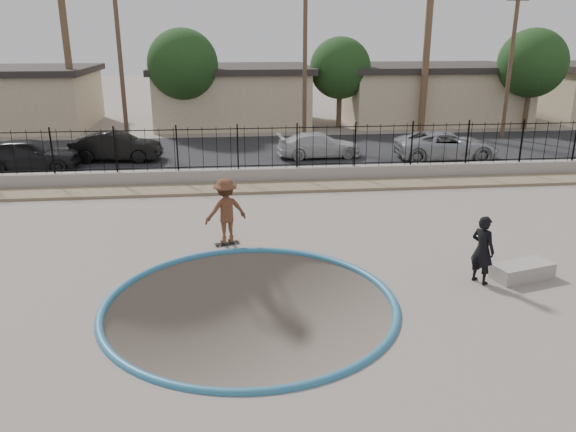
{
  "coord_description": "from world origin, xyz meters",
  "views": [
    {
      "loc": [
        -0.39,
        -12.96,
        6.17
      ],
      "look_at": [
        1.22,
        2.0,
        1.18
      ],
      "focal_mm": 35.0,
      "sensor_mm": 36.0,
      "label": 1
    }
  ],
  "objects_px": {
    "car_a": "(30,154)",
    "car_d": "(446,145)",
    "skateboard": "(227,243)",
    "concrete_ledge": "(522,271)",
    "videographer": "(482,250)",
    "car_c": "(319,145)",
    "car_b": "(116,147)",
    "skater": "(226,214)"
  },
  "relations": [
    {
      "from": "concrete_ledge",
      "to": "car_c",
      "type": "distance_m",
      "value": 15.31
    },
    {
      "from": "videographer",
      "to": "car_c",
      "type": "relative_size",
      "value": 0.42
    },
    {
      "from": "concrete_ledge",
      "to": "car_a",
      "type": "xyz_separation_m",
      "value": [
        -16.6,
        13.63,
        0.58
      ]
    },
    {
      "from": "skateboard",
      "to": "car_d",
      "type": "distance_m",
      "value": 15.22
    },
    {
      "from": "skateboard",
      "to": "car_d",
      "type": "bearing_deg",
      "value": 25.83
    },
    {
      "from": "car_b",
      "to": "skater",
      "type": "bearing_deg",
      "value": -151.34
    },
    {
      "from": "skater",
      "to": "skateboard",
      "type": "relative_size",
      "value": 2.6
    },
    {
      "from": "car_b",
      "to": "car_c",
      "type": "distance_m",
      "value": 10.05
    },
    {
      "from": "skateboard",
      "to": "car_d",
      "type": "relative_size",
      "value": 0.15
    },
    {
      "from": "skateboard",
      "to": "concrete_ledge",
      "type": "distance_m",
      "value": 8.33
    },
    {
      "from": "car_a",
      "to": "car_d",
      "type": "distance_m",
      "value": 19.84
    },
    {
      "from": "skateboard",
      "to": "car_b",
      "type": "distance_m",
      "value": 13.15
    },
    {
      "from": "concrete_ledge",
      "to": "car_a",
      "type": "distance_m",
      "value": 21.49
    },
    {
      "from": "car_d",
      "to": "videographer",
      "type": "bearing_deg",
      "value": 163.56
    },
    {
      "from": "car_a",
      "to": "car_d",
      "type": "relative_size",
      "value": 0.87
    },
    {
      "from": "videographer",
      "to": "car_c",
      "type": "bearing_deg",
      "value": -23.71
    },
    {
      "from": "car_c",
      "to": "concrete_ledge",
      "type": "bearing_deg",
      "value": -173.0
    },
    {
      "from": "car_b",
      "to": "car_d",
      "type": "height_order",
      "value": "car_b"
    },
    {
      "from": "car_b",
      "to": "videographer",
      "type": "bearing_deg",
      "value": -137.81
    },
    {
      "from": "skateboard",
      "to": "car_c",
      "type": "distance_m",
      "value": 12.69
    },
    {
      "from": "car_a",
      "to": "car_c",
      "type": "distance_m",
      "value": 13.7
    },
    {
      "from": "skateboard",
      "to": "car_d",
      "type": "height_order",
      "value": "car_d"
    },
    {
      "from": "videographer",
      "to": "car_d",
      "type": "xyz_separation_m",
      "value": [
        4.46,
        13.94,
        -0.15
      ]
    },
    {
      "from": "car_a",
      "to": "videographer",
      "type": "bearing_deg",
      "value": -132.77
    },
    {
      "from": "skateboard",
      "to": "videographer",
      "type": "xyz_separation_m",
      "value": [
        6.45,
        -3.36,
        0.84
      ]
    },
    {
      "from": "skateboard",
      "to": "videographer",
      "type": "bearing_deg",
      "value": -45.8
    },
    {
      "from": "car_a",
      "to": "car_b",
      "type": "bearing_deg",
      "value": -66.88
    },
    {
      "from": "car_a",
      "to": "car_b",
      "type": "height_order",
      "value": "car_a"
    },
    {
      "from": "concrete_ledge",
      "to": "car_c",
      "type": "height_order",
      "value": "car_c"
    },
    {
      "from": "skater",
      "to": "car_a",
      "type": "xyz_separation_m",
      "value": [
        -8.92,
        10.4,
        -0.2
      ]
    },
    {
      "from": "concrete_ledge",
      "to": "car_d",
      "type": "relative_size",
      "value": 0.32
    },
    {
      "from": "car_b",
      "to": "skateboard",
      "type": "bearing_deg",
      "value": -151.34
    },
    {
      "from": "car_a",
      "to": "skater",
      "type": "bearing_deg",
      "value": -140.32
    },
    {
      "from": "videographer",
      "to": "car_b",
      "type": "bearing_deg",
      "value": 7.22
    },
    {
      "from": "videographer",
      "to": "car_c",
      "type": "height_order",
      "value": "videographer"
    },
    {
      "from": "car_c",
      "to": "skater",
      "type": "bearing_deg",
      "value": 154.02
    },
    {
      "from": "skater",
      "to": "car_d",
      "type": "xyz_separation_m",
      "value": [
        10.92,
        10.58,
        -0.24
      ]
    },
    {
      "from": "videographer",
      "to": "car_d",
      "type": "height_order",
      "value": "videographer"
    },
    {
      "from": "car_a",
      "to": "car_b",
      "type": "distance_m",
      "value": 3.92
    },
    {
      "from": "skateboard",
      "to": "car_c",
      "type": "height_order",
      "value": "car_c"
    },
    {
      "from": "skater",
      "to": "car_d",
      "type": "distance_m",
      "value": 15.21
    },
    {
      "from": "car_a",
      "to": "car_b",
      "type": "relative_size",
      "value": 1.02
    }
  ]
}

